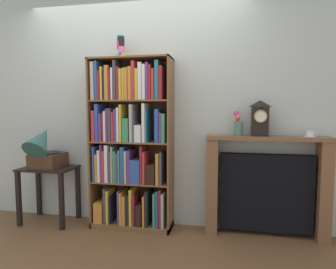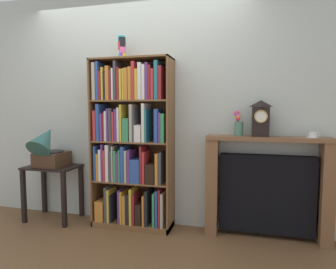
{
  "view_description": "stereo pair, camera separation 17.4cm",
  "coord_description": "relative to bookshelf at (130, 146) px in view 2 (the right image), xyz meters",
  "views": [
    {
      "loc": [
        1.01,
        -2.92,
        1.32
      ],
      "look_at": [
        0.41,
        0.08,
        1.04
      ],
      "focal_mm": 31.03,
      "sensor_mm": 36.0,
      "label": 1
    },
    {
      "loc": [
        1.18,
        -2.88,
        1.32
      ],
      "look_at": [
        0.41,
        0.08,
        1.04
      ],
      "focal_mm": 31.03,
      "sensor_mm": 36.0,
      "label": 2
    }
  ],
  "objects": [
    {
      "name": "ground_plane",
      "position": [
        0.02,
        -0.07,
        -0.92
      ],
      "size": [
        8.25,
        6.4,
        0.02
      ],
      "primitive_type": "cube",
      "color": "brown"
    },
    {
      "name": "wall_back",
      "position": [
        0.23,
        0.21,
        0.41
      ],
      "size": [
        5.25,
        0.08,
        2.65
      ],
      "primitive_type": "cube",
      "color": "beige",
      "rests_on": "ground"
    },
    {
      "name": "bookshelf",
      "position": [
        0.0,
        0.0,
        0.0
      ],
      "size": [
        0.89,
        0.31,
        1.85
      ],
      "color": "brown",
      "rests_on": "ground"
    },
    {
      "name": "cup_stack",
      "position": [
        -0.1,
        0.03,
        1.06
      ],
      "size": [
        0.08,
        0.08,
        0.25
      ],
      "color": "#28B2B7",
      "rests_on": "bookshelf"
    },
    {
      "name": "side_table_left",
      "position": [
        -0.97,
        -0.04,
        -0.43
      ],
      "size": [
        0.59,
        0.42,
        0.64
      ],
      "color": "black",
      "rests_on": "ground"
    },
    {
      "name": "gramophone",
      "position": [
        -0.97,
        -0.11,
        -0.04
      ],
      "size": [
        0.32,
        0.49,
        0.54
      ],
      "color": "#472D1C",
      "rests_on": "side_table_left"
    },
    {
      "name": "fireplace_mantel",
      "position": [
        1.44,
        0.07,
        -0.4
      ],
      "size": [
        1.21,
        0.23,
        1.04
      ],
      "color": "brown",
      "rests_on": "ground"
    },
    {
      "name": "mantel_clock",
      "position": [
        1.36,
        0.05,
        0.31
      ],
      "size": [
        0.16,
        0.13,
        0.36
      ],
      "color": "black",
      "rests_on": "fireplace_mantel"
    },
    {
      "name": "flower_vase",
      "position": [
        1.15,
        0.06,
        0.23
      ],
      "size": [
        0.09,
        0.13,
        0.26
      ],
      "color": "#4C7A60",
      "rests_on": "fireplace_mantel"
    },
    {
      "name": "teacup_with_saucer",
      "position": [
        1.84,
        0.05,
        0.15
      ],
      "size": [
        0.12,
        0.11,
        0.06
      ],
      "color": "white",
      "rests_on": "fireplace_mantel"
    }
  ]
}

